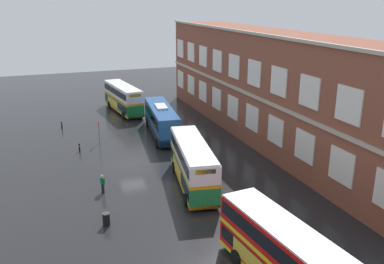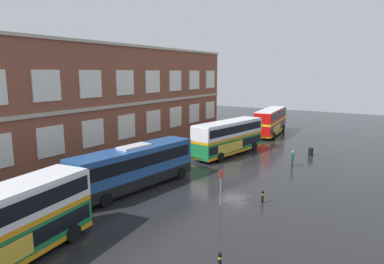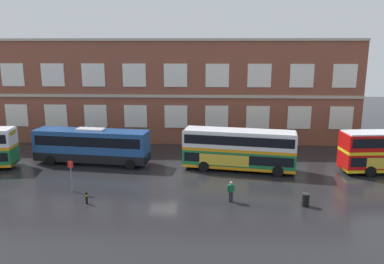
# 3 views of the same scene
# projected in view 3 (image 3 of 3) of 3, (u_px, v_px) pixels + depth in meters

# --- Properties ---
(ground_plane) EXTENTS (120.00, 120.00, 0.00)m
(ground_plane) POSITION_uv_depth(u_px,v_px,m) (165.00, 176.00, 36.35)
(ground_plane) COLOR black
(brick_terminal_building) EXTENTS (50.57, 8.19, 13.04)m
(brick_terminal_building) POSITION_uv_depth(u_px,v_px,m) (159.00, 90.00, 50.62)
(brick_terminal_building) COLOR brown
(brick_terminal_building) RESTS_ON ground
(double_decker_middle) EXTENTS (11.28, 4.38, 4.07)m
(double_decker_middle) POSITION_uv_depth(u_px,v_px,m) (239.00, 149.00, 37.66)
(double_decker_middle) COLOR #197038
(double_decker_middle) RESTS_ON ground
(touring_coach) EXTENTS (12.22, 3.98, 3.80)m
(touring_coach) POSITION_uv_depth(u_px,v_px,m) (92.00, 146.00, 39.76)
(touring_coach) COLOR navy
(touring_coach) RESTS_ON ground
(waiting_passenger) EXTENTS (0.62, 0.38, 1.70)m
(waiting_passenger) POSITION_uv_depth(u_px,v_px,m) (231.00, 191.00, 30.13)
(waiting_passenger) COLOR black
(waiting_passenger) RESTS_ON ground
(bus_stand_flag) EXTENTS (0.44, 0.10, 2.70)m
(bus_stand_flag) POSITION_uv_depth(u_px,v_px,m) (71.00, 173.00, 32.14)
(bus_stand_flag) COLOR slate
(bus_stand_flag) RESTS_ON ground
(station_litter_bin) EXTENTS (0.60, 0.60, 1.03)m
(station_litter_bin) POSITION_uv_depth(u_px,v_px,m) (306.00, 200.00, 29.38)
(station_litter_bin) COLOR black
(station_litter_bin) RESTS_ON ground
(safety_bollard_east) EXTENTS (0.19, 0.19, 0.95)m
(safety_bollard_east) POSITION_uv_depth(u_px,v_px,m) (87.00, 198.00, 29.84)
(safety_bollard_east) COLOR black
(safety_bollard_east) RESTS_ON ground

